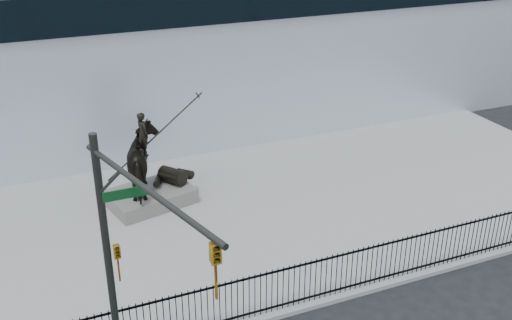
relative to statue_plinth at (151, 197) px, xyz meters
name	(u,v)px	position (x,y,z in m)	size (l,w,h in m)	color
plaza	(266,211)	(4.06, -2.22, -0.37)	(30.00, 12.00, 0.15)	#9C9C9A
building	(171,31)	(4.06, 10.78, 4.05)	(44.00, 14.00, 9.00)	silver
picket_fence	(342,272)	(4.06, -7.97, 0.46)	(22.10, 0.10, 1.50)	black
statue_plinth	(151,197)	(0.00, 0.00, 0.00)	(3.17, 2.18, 0.59)	#5D5B55
equestrian_statue	(149,161)	(0.06, 0.01, 1.54)	(3.96, 2.93, 3.44)	black
traffic_signal_left	(126,271)	(-2.69, -9.84, 3.58)	(1.52, 4.84, 7.00)	black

